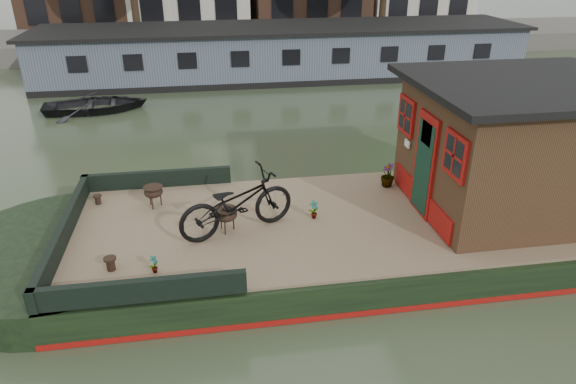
{
  "coord_description": "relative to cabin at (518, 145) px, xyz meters",
  "views": [
    {
      "loc": [
        -3.39,
        -8.03,
        5.21
      ],
      "look_at": [
        -2.0,
        0.5,
        1.01
      ],
      "focal_mm": 32.0,
      "sensor_mm": 36.0,
      "label": 1
    }
  ],
  "objects": [
    {
      "name": "ground",
      "position": [
        -2.19,
        0.0,
        -1.88
      ],
      "size": [
        120.0,
        120.0,
        0.0
      ],
      "primitive_type": "plane",
      "color": "#28311F",
      "rests_on": "ground"
    },
    {
      "name": "houseboat_hull",
      "position": [
        -3.52,
        0.0,
        -1.6
      ],
      "size": [
        14.01,
        4.02,
        0.6
      ],
      "color": "black",
      "rests_on": "ground"
    },
    {
      "name": "houseboat_deck",
      "position": [
        -2.19,
        0.0,
        -1.25
      ],
      "size": [
        11.8,
        3.8,
        0.05
      ],
      "primitive_type": "cube",
      "color": "#78654A",
      "rests_on": "houseboat_hull"
    },
    {
      "name": "bow_bulwark",
      "position": [
        -7.25,
        0.0,
        -1.05
      ],
      "size": [
        3.0,
        4.0,
        0.35
      ],
      "color": "black",
      "rests_on": "houseboat_deck"
    },
    {
      "name": "cabin",
      "position": [
        0.0,
        0.0,
        0.0
      ],
      "size": [
        4.0,
        3.5,
        2.42
      ],
      "color": "black",
      "rests_on": "houseboat_deck"
    },
    {
      "name": "bicycle",
      "position": [
        -5.19,
        -0.18,
        -0.68
      ],
      "size": [
        2.22,
        1.42,
        1.1
      ],
      "primitive_type": "imported",
      "rotation": [
        0.0,
        0.0,
        1.93
      ],
      "color": "black",
      "rests_on": "houseboat_deck"
    },
    {
      "name": "potted_plant_a",
      "position": [
        -3.78,
        0.06,
        -1.05
      ],
      "size": [
        0.22,
        0.18,
        0.36
      ],
      "primitive_type": "imported",
      "rotation": [
        0.0,
        0.0,
        0.31
      ],
      "color": "#A2662E",
      "rests_on": "houseboat_deck"
    },
    {
      "name": "potted_plant_d",
      "position": [
        -1.99,
        1.18,
        -0.98
      ],
      "size": [
        0.29,
        0.29,
        0.5
      ],
      "primitive_type": "imported",
      "rotation": [
        0.0,
        0.0,
        4.76
      ],
      "color": "brown",
      "rests_on": "houseboat_deck"
    },
    {
      "name": "potted_plant_e",
      "position": [
        -6.54,
        -1.24,
        -1.08
      ],
      "size": [
        0.17,
        0.19,
        0.3
      ],
      "primitive_type": "imported",
      "rotation": [
        0.0,
        0.0,
        1.05
      ],
      "color": "brown",
      "rests_on": "houseboat_deck"
    },
    {
      "name": "brazier_front",
      "position": [
        -5.38,
        -0.14,
        -1.01
      ],
      "size": [
        0.52,
        0.52,
        0.44
      ],
      "primitive_type": null,
      "rotation": [
        0.0,
        0.0,
        0.36
      ],
      "color": "black",
      "rests_on": "houseboat_deck"
    },
    {
      "name": "brazier_rear",
      "position": [
        -6.69,
        1.02,
        -1.02
      ],
      "size": [
        0.44,
        0.44,
        0.42
      ],
      "primitive_type": null,
      "rotation": [
        0.0,
        0.0,
        -0.14
      ],
      "color": "black",
      "rests_on": "houseboat_deck"
    },
    {
      "name": "bollard_port",
      "position": [
        -7.79,
        1.3,
        -1.13
      ],
      "size": [
        0.16,
        0.16,
        0.19
      ],
      "primitive_type": "cylinder",
      "color": "black",
      "rests_on": "houseboat_deck"
    },
    {
      "name": "bollard_stbd",
      "position": [
        -7.21,
        -1.06,
        -1.12
      ],
      "size": [
        0.19,
        0.19,
        0.22
      ],
      "primitive_type": "cylinder",
      "color": "black",
      "rests_on": "houseboat_deck"
    },
    {
      "name": "dinghy",
      "position": [
        -9.33,
        9.95,
        -1.52
      ],
      "size": [
        3.7,
        2.85,
        0.71
      ],
      "primitive_type": "imported",
      "rotation": [
        0.0,
        0.0,
        1.69
      ],
      "color": "black",
      "rests_on": "ground"
    },
    {
      "name": "far_houseboat",
      "position": [
        -2.19,
        14.0,
        -0.91
      ],
      "size": [
        20.4,
        4.4,
        2.11
      ],
      "color": "#515C6C",
      "rests_on": "ground"
    },
    {
      "name": "quay",
      "position": [
        -2.19,
        20.5,
        -1.43
      ],
      "size": [
        60.0,
        6.0,
        0.9
      ],
      "primitive_type": "cube",
      "color": "#47443F",
      "rests_on": "ground"
    }
  ]
}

